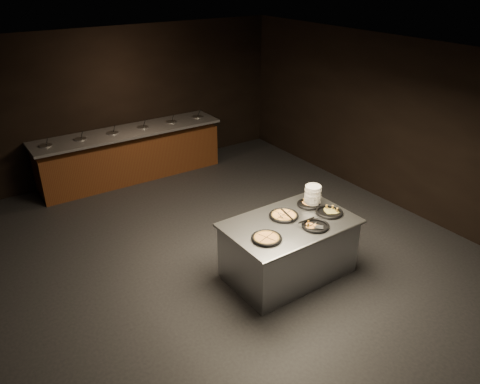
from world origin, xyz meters
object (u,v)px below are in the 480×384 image
Objects in this scene: serving_counter at (289,249)px; pan_cheese_whole at (284,215)px; plate_stack at (313,195)px; pan_veggie_whole at (266,238)px.

pan_cheese_whole reaches higher than serving_counter.
pan_cheese_whole is at bearing -172.47° from plate_stack.
serving_counter is at bearing 18.38° from pan_veggie_whole.
plate_stack is at bearing 7.53° from pan_cheese_whole.
serving_counter is 6.43× the size of plate_stack.
pan_veggie_whole is at bearing -148.56° from pan_cheese_whole.
serving_counter is 0.71m from pan_veggie_whole.
serving_counter is 4.54× the size of pan_veggie_whole.
pan_cheese_whole is at bearing 31.44° from pan_veggie_whole.
plate_stack is 1.20m from pan_veggie_whole.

